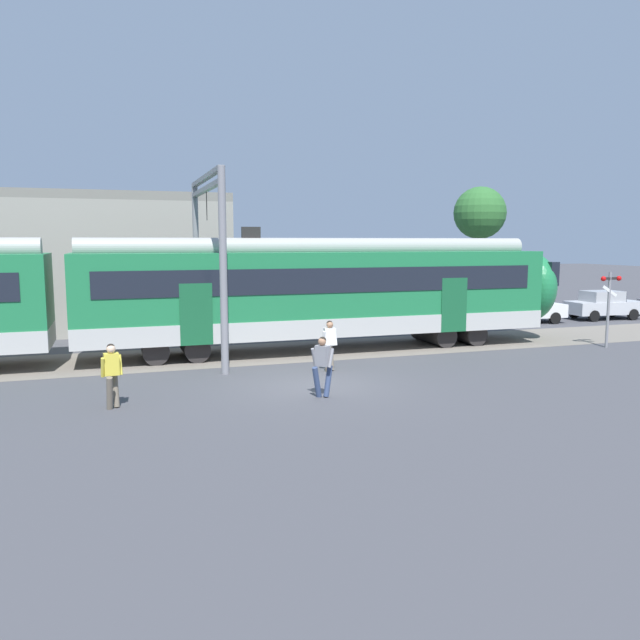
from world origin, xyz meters
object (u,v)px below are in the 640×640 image
pedestrian_yellow (112,370)px  parked_car_white (525,308)px  crossing_signal (609,297)px  pedestrian_white (329,341)px  pedestrian_grey (322,362)px  commuter_train (85,299)px  parked_car_silver (603,305)px

pedestrian_yellow → parked_car_white: pedestrian_yellow is taller
crossing_signal → pedestrian_white: bearing=-176.4°
pedestrian_white → pedestrian_grey: bearing=-112.5°
pedestrian_white → commuter_train: bearing=153.1°
pedestrian_white → parked_car_silver: pedestrian_white is taller
parked_car_white → parked_car_silver: size_ratio=1.00×
commuter_train → pedestrian_white: (7.53, -3.81, -1.26)m
commuter_train → parked_car_silver: size_ratio=9.32×
pedestrian_white → parked_car_silver: size_ratio=0.41×
parked_car_white → pedestrian_white: bearing=-149.0°
crossing_signal → commuter_train: bearing=171.1°
pedestrian_white → crossing_signal: size_ratio=0.56×
crossing_signal → parked_car_white: bearing=77.7°
pedestrian_yellow → parked_car_silver: bearing=22.9°
commuter_train → crossing_signal: commuter_train is taller
pedestrian_yellow → parked_car_white: bearing=27.9°
commuter_train → parked_car_white: bearing=11.7°
commuter_train → pedestrian_yellow: commuter_train is taller
pedestrian_grey → parked_car_silver: 22.93m
parked_car_silver → crossing_signal: 9.99m
pedestrian_grey → pedestrian_white: same height
parked_car_white → pedestrian_grey: bearing=-142.7°
commuter_train → parked_car_silver: (26.15, 4.32, -1.47)m
commuter_train → parked_car_white: (21.12, 4.37, -1.47)m
commuter_train → pedestrian_white: bearing=-26.9°
commuter_train → pedestrian_grey: bearing=-48.4°
pedestrian_yellow → parked_car_white: 22.99m
pedestrian_yellow → pedestrian_white: same height
pedestrian_white → parked_car_silver: bearing=23.6°
pedestrian_yellow → pedestrian_grey: bearing=-6.5°
parked_car_silver → pedestrian_white: bearing=-156.4°
pedestrian_grey → crossing_signal: 13.92m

